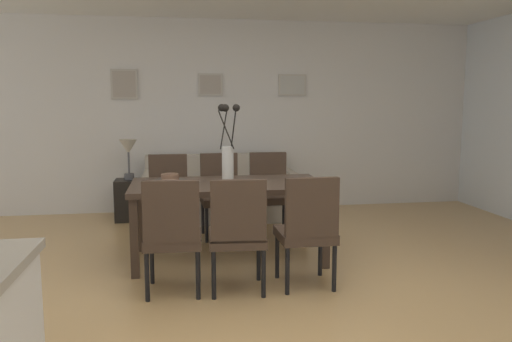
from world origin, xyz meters
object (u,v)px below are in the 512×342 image
object	(u,v)px
dining_chair_near_left	(173,231)
dining_chair_far_right	(221,191)
dining_table	(228,191)
dining_chair_mid_right	(269,189)
dining_chair_mid_left	(308,226)
framed_picture_right	(292,85)
dining_chair_far_left	(238,230)
framed_picture_center	(210,85)
framed_picture_left	(124,84)
centerpiece_vase	(228,153)
table_lamp	(128,150)
sofa	(219,196)
side_table	(130,200)
bowl_near_left	(169,183)
dining_chair_near_right	(169,193)
bowl_near_right	(170,177)

from	to	relation	value
dining_chair_near_left	dining_chair_far_right	xyz separation A→B (m)	(0.52, 1.71, 0.00)
dining_table	dining_chair_near_left	distance (m)	0.99
dining_chair_mid_right	dining_chair_mid_left	bearing A→B (deg)	-90.45
dining_chair_mid_right	framed_picture_right	distance (m)	1.92
dining_chair_far_left	framed_picture_center	xyz separation A→B (m)	(0.01, 3.13, 1.22)
dining_chair_far_right	framed_picture_left	distance (m)	2.17
dining_chair_mid_left	framed_picture_right	world-z (taller)	framed_picture_right
framed_picture_left	framed_picture_center	xyz separation A→B (m)	(1.14, 0.00, 0.00)
dining_chair_near_left	framed_picture_left	xyz separation A→B (m)	(-0.62, 3.09, 1.22)
dining_chair_mid_left	dining_table	bearing A→B (deg)	122.67
dining_chair_near_left	dining_chair_far_right	size ratio (longest dim) A/B	1.00
framed_picture_left	dining_chair_near_left	bearing A→B (deg)	-78.64
centerpiece_vase	dining_chair_mid_left	bearing A→B (deg)	-57.41
table_lamp	framed_picture_left	bearing A→B (deg)	98.25
framed_picture_left	dining_chair_mid_right	bearing A→B (deg)	-38.85
framed_picture_center	framed_picture_left	bearing A→B (deg)	-180.00
dining_chair_far_right	dining_chair_mid_right	xyz separation A→B (m)	(0.56, 0.01, 0.00)
dining_table	framed_picture_right	size ratio (longest dim) A/B	4.60
sofa	table_lamp	size ratio (longest dim) A/B	3.71
dining_chair_far_right	side_table	bearing A→B (deg)	139.25
dining_chair_near_left	bowl_near_left	distance (m)	0.69
framed_picture_left	dining_chair_far_right	bearing A→B (deg)	-50.46
dining_chair_near_right	dining_chair_far_left	size ratio (longest dim) A/B	1.00
dining_table	table_lamp	xyz separation A→B (m)	(-1.07, 1.80, 0.23)
dining_chair_far_right	dining_chair_mid_right	size ratio (longest dim) A/B	1.00
dining_chair_near_right	framed_picture_center	size ratio (longest dim) A/B	2.79
sofa	framed_picture_right	world-z (taller)	framed_picture_right
bowl_near_right	side_table	xyz separation A→B (m)	(-0.53, 1.60, -0.52)
dining_chair_far_left	table_lamp	distance (m)	2.90
dining_chair_far_right	bowl_near_right	distance (m)	0.90
side_table	table_lamp	bearing A→B (deg)	0.00
dining_chair_far_left	centerpiece_vase	world-z (taller)	centerpiece_vase
dining_chair_near_right	bowl_near_left	size ratio (longest dim) A/B	5.41
dining_chair_mid_right	side_table	distance (m)	1.89
framed_picture_left	bowl_near_right	bearing A→B (deg)	-73.80
dining_chair_near_right	bowl_near_right	xyz separation A→B (m)	(0.03, -0.64, 0.27)
dining_chair_far_right	bowl_near_left	world-z (taller)	dining_chair_far_right
dining_chair_mid_right	bowl_near_right	bearing A→B (deg)	-148.27
dining_chair_near_right	dining_table	bearing A→B (deg)	-56.04
dining_table	dining_chair_mid_right	xyz separation A→B (m)	(0.56, 0.89, -0.15)
dining_chair_near_left	dining_chair_far_left	size ratio (longest dim) A/B	1.00
bowl_near_right	dining_chair_near_right	bearing A→B (deg)	92.43
table_lamp	framed_picture_left	size ratio (longest dim) A/B	1.29
dining_chair_near_left	dining_chair_mid_left	bearing A→B (deg)	-1.10
dining_chair_mid_left	side_table	distance (m)	3.12
dining_chair_mid_left	centerpiece_vase	distance (m)	1.14
dining_table	table_lamp	world-z (taller)	table_lamp
framed_picture_left	dining_chair_near_right	bearing A→B (deg)	-68.10
dining_chair_far_right	framed_picture_right	distance (m)	2.16
side_table	framed_picture_right	bearing A→B (deg)	11.68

